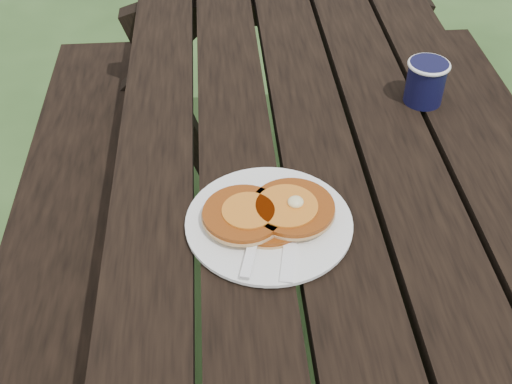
{
  "coord_description": "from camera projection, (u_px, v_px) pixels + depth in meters",
  "views": [
    {
      "loc": [
        -0.19,
        -1.02,
        1.49
      ],
      "look_at": [
        -0.13,
        -0.26,
        0.8
      ],
      "focal_mm": 45.0,
      "sensor_mm": 36.0,
      "label": 1
    }
  ],
  "objects": [
    {
      "name": "coffee_cup",
      "position": [
        426.0,
        80.0,
        1.28
      ],
      "size": [
        0.08,
        0.08,
        0.09
      ],
      "rotation": [
        0.0,
        0.0,
        0.1
      ],
      "color": "black",
      "rests_on": "picnic_table"
    },
    {
      "name": "plate",
      "position": [
        269.0,
        223.0,
        1.04
      ],
      "size": [
        0.35,
        0.35,
        0.01
      ],
      "primitive_type": "cylinder",
      "rotation": [
        0.0,
        0.0,
        0.41
      ],
      "color": "white",
      "rests_on": "picnic_table"
    },
    {
      "name": "knife",
      "position": [
        291.0,
        239.0,
        1.0
      ],
      "size": [
        0.05,
        0.18,
        0.0
      ],
      "primitive_type": "cube",
      "rotation": [
        0.0,
        0.0,
        -0.2
      ],
      "color": "white",
      "rests_on": "plate"
    },
    {
      "name": "ground",
      "position": [
        295.0,
        343.0,
        1.76
      ],
      "size": [
        60.0,
        60.0,
        0.0
      ],
      "primitive_type": "plane",
      "color": "#28441D",
      "rests_on": "ground"
    },
    {
      "name": "fork",
      "position": [
        251.0,
        251.0,
        0.98
      ],
      "size": [
        0.07,
        0.16,
        0.01
      ],
      "primitive_type": null,
      "rotation": [
        0.0,
        0.0,
        -0.25
      ],
      "color": "white",
      "rests_on": "plate"
    },
    {
      "name": "picnic_table",
      "position": [
        302.0,
        252.0,
        1.52
      ],
      "size": [
        1.36,
        1.8,
        0.75
      ],
      "color": "black",
      "rests_on": "ground"
    },
    {
      "name": "pancake_stack",
      "position": [
        270.0,
        212.0,
        1.03
      ],
      "size": [
        0.21,
        0.14,
        0.04
      ],
      "rotation": [
        0.0,
        0.0,
        0.38
      ],
      "color": "#903F10",
      "rests_on": "plate"
    }
  ]
}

